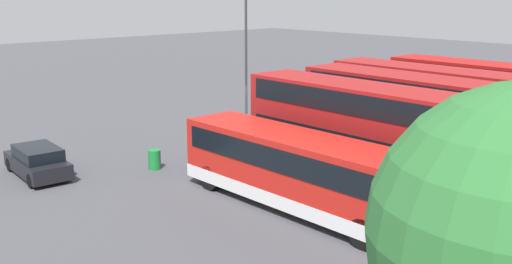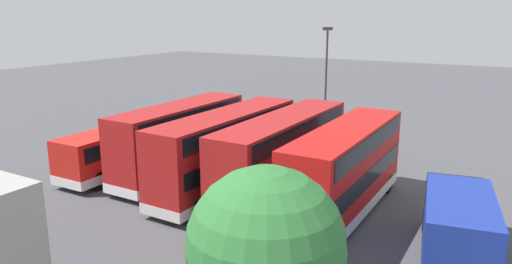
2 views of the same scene
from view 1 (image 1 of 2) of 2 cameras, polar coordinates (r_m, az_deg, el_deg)
ground_plane at (r=36.46m, az=-1.29°, el=0.32°), size 140.00×140.00×0.00m
bus_double_decker_near_end at (r=34.56m, az=21.50°, el=2.76°), size 2.67×11.11×4.55m
bus_double_decker_second at (r=31.51m, az=17.18°, el=2.13°), size 2.61×11.90×4.55m
bus_double_decker_third at (r=28.42m, az=14.99°, el=1.07°), size 2.79×11.72×4.55m
bus_double_decker_fourth at (r=25.64m, az=9.39°, el=0.01°), size 2.62×10.51×4.55m
bus_single_deck_fifth at (r=22.93m, az=4.06°, el=-3.62°), size 2.73×11.08×2.95m
car_hatchback_silver at (r=28.91m, az=-20.48°, el=-2.71°), size 2.09×4.41×1.43m
lamp_post_tall at (r=36.90m, az=-0.98°, el=8.67°), size 0.70×0.30×9.01m
waste_bin_yellow at (r=28.63m, az=-9.85°, el=-2.65°), size 0.60×0.60×0.95m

